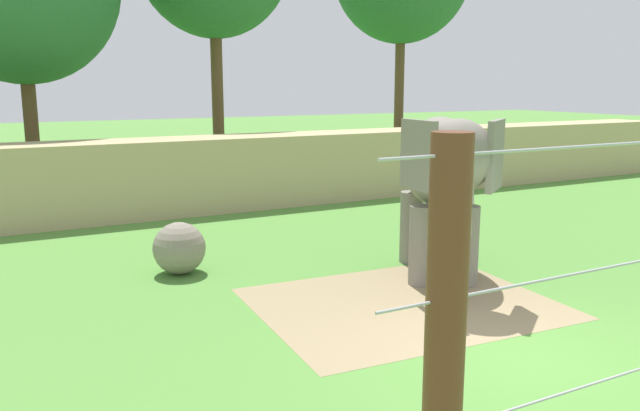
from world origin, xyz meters
TOP-DOWN VIEW (x-y plane):
  - ground_plane at (0.00, 0.00)m, footprint 120.00×120.00m
  - dirt_patch at (-0.21, 2.46)m, footprint 4.98×4.06m
  - embankment_wall at (0.00, 11.73)m, footprint 36.00×1.80m
  - elephant at (1.23, 3.36)m, footprint 2.84×3.73m
  - enrichment_ball at (-2.99, 5.87)m, footprint 1.00×1.00m

SIDE VIEW (x-z plane):
  - ground_plane at x=0.00m, z-range 0.00..0.00m
  - dirt_patch at x=-0.21m, z-range 0.00..0.01m
  - enrichment_ball at x=-2.99m, z-range 0.00..1.00m
  - embankment_wall at x=0.00m, z-range 0.00..2.08m
  - elephant at x=1.23m, z-range 0.49..3.53m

